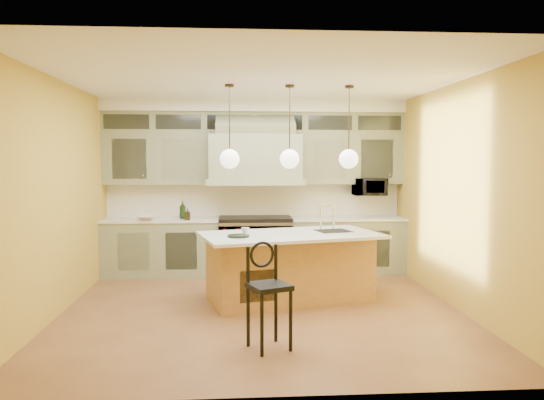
{
  "coord_description": "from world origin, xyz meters",
  "views": [
    {
      "loc": [
        -0.32,
        -6.62,
        1.9
      ],
      "look_at": [
        0.18,
        0.7,
        1.35
      ],
      "focal_mm": 35.0,
      "sensor_mm": 36.0,
      "label": 1
    }
  ],
  "objects": [
    {
      "name": "fruit_bowl",
      "position": [
        -1.75,
        1.92,
        0.98
      ],
      "size": [
        0.29,
        0.29,
        0.07
      ],
      "primitive_type": "imported",
      "rotation": [
        0.0,
        0.0,
        -0.01
      ],
      "color": "silver",
      "rests_on": "back_cabinetry"
    },
    {
      "name": "counter_stool",
      "position": [
        -0.0,
        -1.37,
        0.61
      ],
      "size": [
        0.49,
        0.49,
        1.07
      ],
      "rotation": [
        0.0,
        0.0,
        0.41
      ],
      "color": "black",
      "rests_on": "floor"
    },
    {
      "name": "oil_bottle_b",
      "position": [
        -1.1,
        1.95,
        1.03
      ],
      "size": [
        0.09,
        0.09,
        0.19
      ],
      "primitive_type": "imported",
      "rotation": [
        0.0,
        0.0,
        -0.07
      ],
      "color": "black",
      "rests_on": "back_cabinetry"
    },
    {
      "name": "kitchen_island",
      "position": [
        0.41,
        0.45,
        0.47
      ],
      "size": [
        2.59,
        1.79,
        1.35
      ],
      "rotation": [
        0.0,
        0.0,
        0.25
      ],
      "color": "#9B6A37",
      "rests_on": "floor"
    },
    {
      "name": "wall_front",
      "position": [
        0.0,
        -2.5,
        1.45
      ],
      "size": [
        5.0,
        0.0,
        5.0
      ],
      "primitive_type": "plane",
      "rotation": [
        -1.57,
        0.0,
        0.0
      ],
      "color": "gold",
      "rests_on": "ground"
    },
    {
      "name": "pendant_right",
      "position": [
        1.2,
        0.45,
        1.95
      ],
      "size": [
        0.26,
        0.26,
        1.11
      ],
      "color": "#2D2319",
      "rests_on": "ceiling"
    },
    {
      "name": "range",
      "position": [
        0.0,
        2.14,
        0.49
      ],
      "size": [
        1.2,
        0.74,
        0.96
      ],
      "color": "silver",
      "rests_on": "floor"
    },
    {
      "name": "cup",
      "position": [
        -0.2,
        0.3,
        0.97
      ],
      "size": [
        0.11,
        0.11,
        0.1
      ],
      "primitive_type": "imported",
      "rotation": [
        0.0,
        0.0,
        0.04
      ],
      "color": "silver",
      "rests_on": "kitchen_island"
    },
    {
      "name": "wall_back",
      "position": [
        0.0,
        2.5,
        1.45
      ],
      "size": [
        5.0,
        0.0,
        5.0
      ],
      "primitive_type": "plane",
      "rotation": [
        1.57,
        0.0,
        0.0
      ],
      "color": "gold",
      "rests_on": "ground"
    },
    {
      "name": "pendant_center",
      "position": [
        0.4,
        0.45,
        1.95
      ],
      "size": [
        0.26,
        0.26,
        1.11
      ],
      "color": "#2D2319",
      "rests_on": "ceiling"
    },
    {
      "name": "wall_left",
      "position": [
        -2.5,
        0.0,
        1.45
      ],
      "size": [
        0.0,
        5.0,
        5.0
      ],
      "primitive_type": "plane",
      "rotation": [
        1.57,
        0.0,
        1.57
      ],
      "color": "gold",
      "rests_on": "ground"
    },
    {
      "name": "back_cabinetry",
      "position": [
        0.0,
        2.23,
        1.43
      ],
      "size": [
        5.0,
        0.77,
        2.9
      ],
      "color": "gray",
      "rests_on": "floor"
    },
    {
      "name": "oil_bottle_a",
      "position": [
        -1.2,
        2.15,
        1.09
      ],
      "size": [
        0.13,
        0.13,
        0.29
      ],
      "primitive_type": "imported",
      "rotation": [
        0.0,
        0.0,
        0.11
      ],
      "color": "black",
      "rests_on": "back_cabinetry"
    },
    {
      "name": "floor",
      "position": [
        0.0,
        0.0,
        0.0
      ],
      "size": [
        5.0,
        5.0,
        0.0
      ],
      "primitive_type": "plane",
      "color": "brown",
      "rests_on": "ground"
    },
    {
      "name": "ceiling",
      "position": [
        0.0,
        0.0,
        2.9
      ],
      "size": [
        5.0,
        5.0,
        0.0
      ],
      "primitive_type": "plane",
      "rotation": [
        3.14,
        0.0,
        0.0
      ],
      "color": "white",
      "rests_on": "wall_back"
    },
    {
      "name": "microwave",
      "position": [
        1.95,
        2.25,
        1.45
      ],
      "size": [
        0.54,
        0.37,
        0.3
      ],
      "primitive_type": "imported",
      "color": "black",
      "rests_on": "back_cabinetry"
    },
    {
      "name": "pendant_left",
      "position": [
        -0.4,
        0.45,
        1.95
      ],
      "size": [
        0.26,
        0.26,
        1.11
      ],
      "color": "#2D2319",
      "rests_on": "ceiling"
    },
    {
      "name": "wall_right",
      "position": [
        2.5,
        0.0,
        1.45
      ],
      "size": [
        0.0,
        5.0,
        5.0
      ],
      "primitive_type": "plane",
      "rotation": [
        1.57,
        0.0,
        -1.57
      ],
      "color": "gold",
      "rests_on": "ground"
    }
  ]
}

